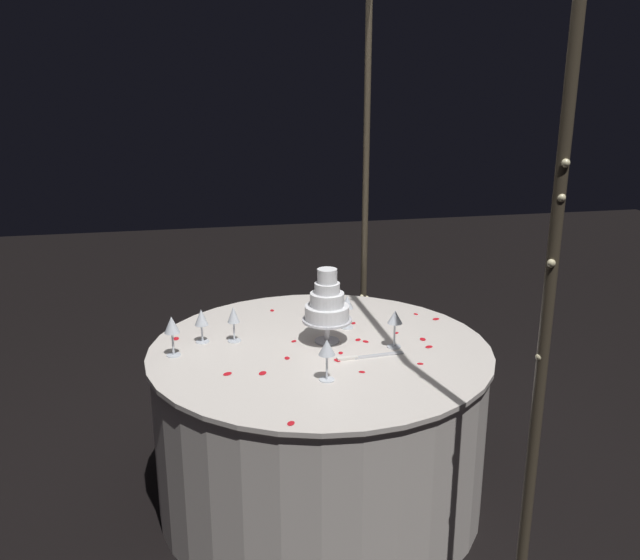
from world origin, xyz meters
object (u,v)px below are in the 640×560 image
Objects in this scene: wine_glass_0 at (201,319)px; tiered_cake at (327,305)px; cake_knife at (366,356)px; main_table at (320,424)px; wine_glass_2 at (395,319)px; wine_glass_4 at (347,304)px; wine_glass_5 at (327,349)px; wine_glass_3 at (234,317)px; wine_glass_1 at (172,326)px; decorative_arch at (431,157)px.

tiered_cake is at bearing 78.63° from wine_glass_0.
cake_knife is at bearing 31.44° from tiered_cake.
wine_glass_2 reaches higher than main_table.
wine_glass_0 is 0.67m from wine_glass_4.
wine_glass_5 is (0.54, -0.21, 0.01)m from wine_glass_4.
wine_glass_0 is 0.85m from wine_glass_2.
wine_glass_3 is at bearing -83.53° from wine_glass_4.
wine_glass_1 reaches higher than wine_glass_3.
wine_glass_2 is (0.07, 0.32, 0.50)m from main_table.
decorative_arch reaches higher than tiered_cake.
wine_glass_1 is at bearing -77.82° from wine_glass_4.
wine_glass_1 is at bearing -103.04° from cake_knife.
wine_glass_5 is at bearing -7.16° from main_table.
cake_knife is at bearing 76.96° from wine_glass_1.
wine_glass_5 is (0.37, 0.58, -0.00)m from wine_glass_1.
wine_glass_3 is 0.58m from wine_glass_5.
decorative_arch is at bearing 79.94° from wine_glass_3.
cake_knife is (-0.18, 0.21, -0.13)m from wine_glass_5.
main_table is at bearing -39.72° from wine_glass_4.
wine_glass_5 is 0.31m from cake_knife.
wine_glass_1 is at bearing -96.06° from wine_glass_2.
decorative_arch reaches higher than wine_glass_4.
wine_glass_3 is (-0.15, -0.83, -0.70)m from decorative_arch.
decorative_arch is 7.20× the size of tiered_cake.
wine_glass_2 is at bearing 119.31° from cake_knife.
wine_glass_3 is (-0.11, 0.27, -0.02)m from wine_glass_1.
tiered_cake reaches higher than wine_glass_2.
tiered_cake reaches higher than wine_glass_3.
decorative_arch is 14.26× the size of wine_glass_5.
wine_glass_2 is 0.31m from wine_glass_4.
main_table is 0.44m from cake_knife.
wine_glass_2 is (0.12, 0.27, -0.04)m from tiered_cake.
tiered_cake is at bearing -148.56° from cake_knife.
wine_glass_1 is at bearing -88.27° from tiered_cake.
tiered_cake is 2.11× the size of wine_glass_4.
decorative_arch is 1.09m from wine_glass_3.
wine_glass_2 is at bearing -67.14° from decorative_arch.
cake_knife reaches higher than main_table.
wine_glass_0 is 0.68m from wine_glass_5.
cake_knife is at bearing -0.63° from wine_glass_4.
decorative_arch is at bearing 88.15° from wine_glass_1.
tiered_cake is 0.21m from wine_glass_4.
wine_glass_4 is at bearing 93.64° from wine_glass_0.
main_table is 0.55m from tiered_cake.
wine_glass_2 is (0.23, 0.82, 0.02)m from wine_glass_0.
tiered_cake is 0.40m from wine_glass_5.
wine_glass_1 is 1.10× the size of wine_glass_4.
wine_glass_3 is at bearing -146.39° from wine_glass_5.
tiered_cake reaches higher than wine_glass_1.
wine_glass_1 is at bearing -44.17° from wine_glass_0.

